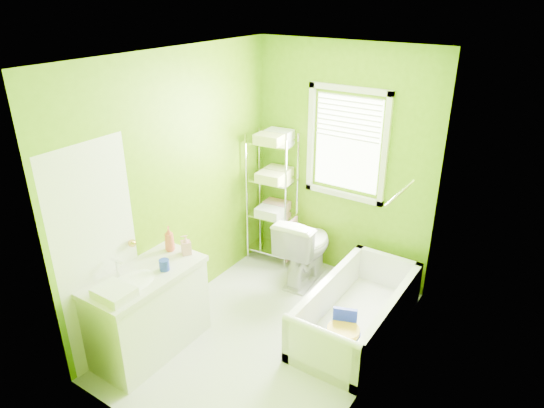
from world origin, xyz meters
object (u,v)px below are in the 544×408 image
Objects in this scene: bathtub at (356,317)px; wire_shelf_unit at (274,185)px; toilet at (305,247)px; vanity at (148,309)px.

wire_shelf_unit reaches higher than bathtub.
wire_shelf_unit is at bearing -24.11° from toilet.
bathtub is at bearing -26.69° from wire_shelf_unit.
wire_shelf_unit is (0.06, 1.98, 0.55)m from vanity.
bathtub is 1.96m from vanity.
toilet is 0.80m from wire_shelf_unit.
toilet reaches higher than bathtub.
vanity is (-0.60, -1.80, 0.02)m from toilet.
wire_shelf_unit reaches higher than vanity.
toilet is at bearing -19.29° from wire_shelf_unit.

